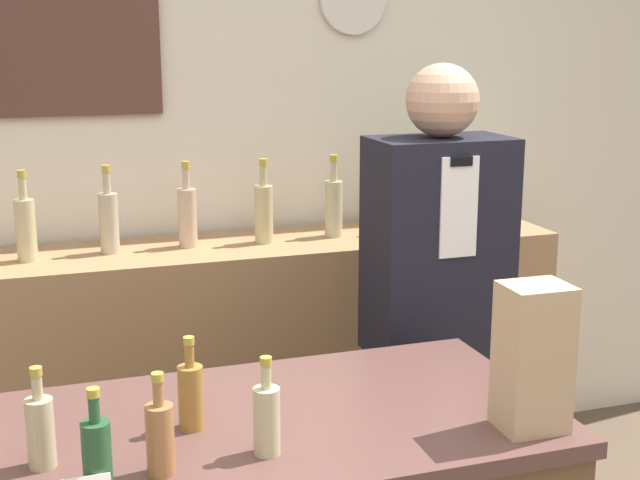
# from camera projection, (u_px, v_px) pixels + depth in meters

# --- Properties ---
(back_wall) EXTENTS (5.20, 0.09, 2.70)m
(back_wall) POSITION_uv_depth(u_px,v_px,m) (213.00, 143.00, 3.44)
(back_wall) COLOR beige
(back_wall) RESTS_ON ground_plane
(back_shelf) EXTENTS (2.30, 0.46, 1.02)m
(back_shelf) POSITION_uv_depth(u_px,v_px,m) (256.00, 372.00, 3.40)
(back_shelf) COLOR #9E754C
(back_shelf) RESTS_ON ground_plane
(shopkeeper) EXTENTS (0.43, 0.27, 1.69)m
(shopkeeper) POSITION_uv_depth(u_px,v_px,m) (435.00, 334.00, 2.83)
(shopkeeper) COLOR black
(shopkeeper) RESTS_ON ground_plane
(potted_plant) EXTENTS (0.29, 0.29, 0.39)m
(potted_plant) POSITION_uv_depth(u_px,v_px,m) (458.00, 175.00, 3.45)
(potted_plant) COLOR #9E998E
(potted_plant) RESTS_ON back_shelf
(paper_bag) EXTENTS (0.15, 0.13, 0.33)m
(paper_bag) POSITION_uv_depth(u_px,v_px,m) (533.00, 357.00, 1.95)
(paper_bag) COLOR tan
(paper_bag) RESTS_ON display_counter
(tape_dispenser) EXTENTS (0.09, 0.06, 0.07)m
(tape_dispenser) POSITION_uv_depth(u_px,v_px,m) (543.00, 413.00, 2.00)
(tape_dispenser) COLOR #2D66A8
(tape_dispenser) RESTS_ON display_counter
(counter_bottle_1) EXTENTS (0.06, 0.06, 0.21)m
(counter_bottle_1) POSITION_uv_depth(u_px,v_px,m) (40.00, 430.00, 1.79)
(counter_bottle_1) COLOR tan
(counter_bottle_1) RESTS_ON display_counter
(counter_bottle_2) EXTENTS (0.06, 0.06, 0.21)m
(counter_bottle_2) POSITION_uv_depth(u_px,v_px,m) (97.00, 454.00, 1.69)
(counter_bottle_2) COLOR #25502D
(counter_bottle_2) RESTS_ON display_counter
(counter_bottle_3) EXTENTS (0.06, 0.06, 0.21)m
(counter_bottle_3) POSITION_uv_depth(u_px,v_px,m) (160.00, 436.00, 1.76)
(counter_bottle_3) COLOR #A0683D
(counter_bottle_3) RESTS_ON display_counter
(counter_bottle_4) EXTENTS (0.06, 0.06, 0.21)m
(counter_bottle_4) POSITION_uv_depth(u_px,v_px,m) (191.00, 394.00, 1.96)
(counter_bottle_4) COLOR olive
(counter_bottle_4) RESTS_ON display_counter
(counter_bottle_5) EXTENTS (0.06, 0.06, 0.21)m
(counter_bottle_5) POSITION_uv_depth(u_px,v_px,m) (267.00, 418.00, 1.84)
(counter_bottle_5) COLOR tan
(counter_bottle_5) RESTS_ON display_counter
(shelf_bottle_1) EXTENTS (0.07, 0.07, 0.31)m
(shelf_bottle_1) POSITION_uv_depth(u_px,v_px,m) (26.00, 227.00, 2.99)
(shelf_bottle_1) COLOR tan
(shelf_bottle_1) RESTS_ON back_shelf
(shelf_bottle_2) EXTENTS (0.07, 0.07, 0.31)m
(shelf_bottle_2) POSITION_uv_depth(u_px,v_px,m) (109.00, 220.00, 3.10)
(shelf_bottle_2) COLOR tan
(shelf_bottle_2) RESTS_ON back_shelf
(shelf_bottle_3) EXTENTS (0.07, 0.07, 0.31)m
(shelf_bottle_3) POSITION_uv_depth(u_px,v_px,m) (187.00, 215.00, 3.19)
(shelf_bottle_3) COLOR tan
(shelf_bottle_3) RESTS_ON back_shelf
(shelf_bottle_4) EXTENTS (0.07, 0.07, 0.31)m
(shelf_bottle_4) POSITION_uv_depth(u_px,v_px,m) (264.00, 212.00, 3.25)
(shelf_bottle_4) COLOR tan
(shelf_bottle_4) RESTS_ON back_shelf
(shelf_bottle_5) EXTENTS (0.07, 0.07, 0.31)m
(shelf_bottle_5) POSITION_uv_depth(u_px,v_px,m) (334.00, 206.00, 3.35)
(shelf_bottle_5) COLOR tan
(shelf_bottle_5) RESTS_ON back_shelf
(shelf_bottle_6) EXTENTS (0.07, 0.07, 0.31)m
(shelf_bottle_6) POSITION_uv_depth(u_px,v_px,m) (403.00, 202.00, 3.43)
(shelf_bottle_6) COLOR tan
(shelf_bottle_6) RESTS_ON back_shelf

